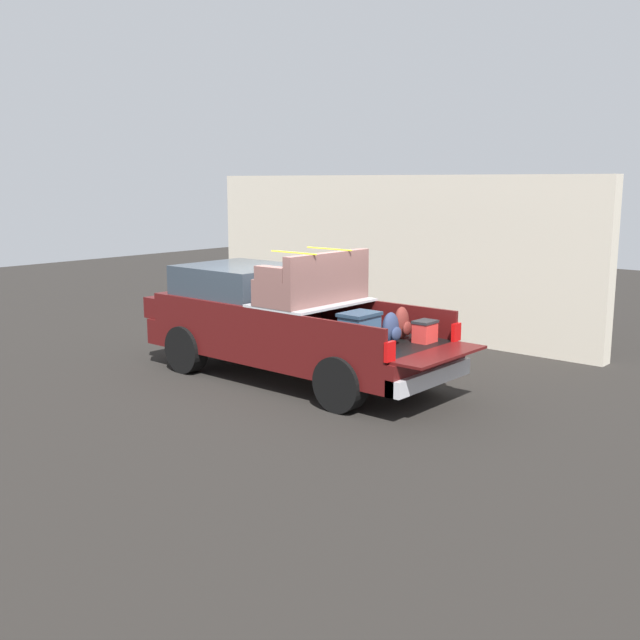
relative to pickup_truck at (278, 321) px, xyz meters
The scene contains 3 objects.
ground_plane 1.03m from the pickup_truck, behind, with size 40.00×40.00×0.00m, color black.
pickup_truck is the anchor object (origin of this frame).
building_facade 4.62m from the pickup_truck, 78.28° to the right, with size 9.96×0.36×3.45m, color beige.
Camera 1 is at (-8.43, 9.09, 3.34)m, focal length 42.10 mm.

